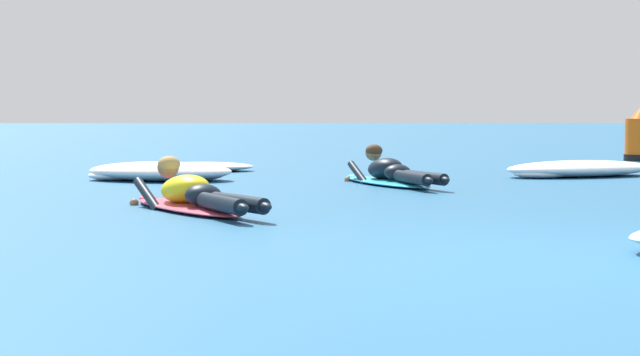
% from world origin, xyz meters
% --- Properties ---
extents(ground_plane, '(120.00, 120.00, 0.00)m').
position_xyz_m(ground_plane, '(0.00, 10.00, 0.00)').
color(ground_plane, '#235B84').
extents(surfer_near, '(1.59, 2.40, 0.54)m').
position_xyz_m(surfer_near, '(-2.73, 3.40, 0.14)').
color(surfer_near, '#E54C66').
rests_on(surfer_near, ground).
extents(surfer_far, '(1.28, 2.55, 0.53)m').
position_xyz_m(surfer_far, '(-0.64, 6.87, 0.14)').
color(surfer_far, '#2DB2D1').
rests_on(surfer_far, ground).
extents(whitewater_front, '(2.20, 1.65, 0.25)m').
position_xyz_m(whitewater_front, '(-3.62, 7.80, 0.12)').
color(whitewater_front, white).
rests_on(whitewater_front, ground).
extents(whitewater_mid_left, '(2.50, 1.76, 0.23)m').
position_xyz_m(whitewater_mid_left, '(2.14, 8.58, 0.11)').
color(whitewater_mid_left, white).
rests_on(whitewater_mid_left, ground).
extents(whitewater_far_band, '(1.76, 1.08, 0.14)m').
position_xyz_m(whitewater_far_band, '(-3.32, 9.89, 0.07)').
color(whitewater_far_band, white).
rests_on(whitewater_far_band, ground).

